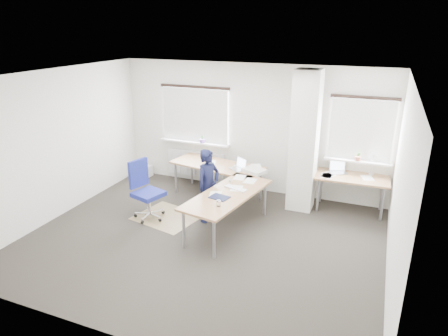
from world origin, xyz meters
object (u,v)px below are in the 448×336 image
at_px(task_chair, 148,202).
at_px(person, 208,186).
at_px(desk_side, 352,179).
at_px(desk_main, 224,180).

height_order(task_chair, person, person).
bearing_deg(desk_side, person, -151.83).
bearing_deg(person, desk_side, -36.84).
relative_size(desk_main, task_chair, 2.62).
xyz_separation_m(desk_side, task_chair, (-3.60, -1.79, -0.37)).
xyz_separation_m(desk_main, task_chair, (-1.28, -0.77, -0.38)).
distance_m(task_chair, person, 1.25).
height_order(desk_main, desk_side, desk_side).
relative_size(task_chair, person, 0.81).
xyz_separation_m(desk_side, person, (-2.46, -1.44, 0.02)).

